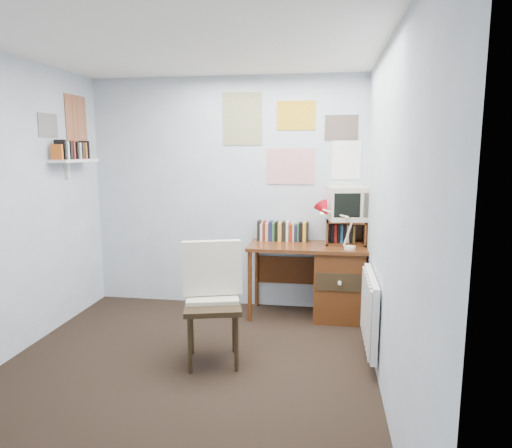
{
  "coord_description": "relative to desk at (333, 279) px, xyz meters",
  "views": [
    {
      "loc": [
        1.07,
        -3.14,
        1.73
      ],
      "look_at": [
        0.45,
        0.91,
        1.06
      ],
      "focal_mm": 32.0,
      "sensor_mm": 36.0,
      "label": 1
    }
  ],
  "objects": [
    {
      "name": "wall_shelf",
      "position": [
        -2.57,
        -0.38,
        1.21
      ],
      "size": [
        0.2,
        0.62,
        0.24
      ],
      "primitive_type": "cube",
      "color": "white",
      "rests_on": "left_wall"
    },
    {
      "name": "desk_lamp",
      "position": [
        0.15,
        -0.15,
        0.56
      ],
      "size": [
        0.35,
        0.32,
        0.41
      ],
      "primitive_type": "cube",
      "rotation": [
        0.0,
        0.0,
        0.31
      ],
      "color": "red",
      "rests_on": "desk"
    },
    {
      "name": "crt_tv",
      "position": [
        0.13,
        0.13,
        0.79
      ],
      "size": [
        0.46,
        0.43,
        0.38
      ],
      "primitive_type": "cube",
      "rotation": [
        0.0,
        0.0,
        0.18
      ],
      "color": "beige",
      "rests_on": "tv_riser"
    },
    {
      "name": "ceiling",
      "position": [
        -1.17,
        -1.48,
        2.09
      ],
      "size": [
        3.0,
        3.5,
        0.02
      ],
      "primitive_type": "cube",
      "color": "white",
      "rests_on": "back_wall"
    },
    {
      "name": "posters_back",
      "position": [
        -0.47,
        0.26,
        1.44
      ],
      "size": [
        1.2,
        0.01,
        0.9
      ],
      "primitive_type": "cube",
      "color": "white",
      "rests_on": "back_wall"
    },
    {
      "name": "ground",
      "position": [
        -1.17,
        -1.48,
        -0.41
      ],
      "size": [
        3.5,
        3.5,
        0.0
      ],
      "primitive_type": "plane",
      "color": "black",
      "rests_on": "ground"
    },
    {
      "name": "back_wall",
      "position": [
        -1.17,
        0.27,
        0.84
      ],
      "size": [
        3.0,
        0.02,
        2.5
      ],
      "primitive_type": "cube",
      "color": "silver",
      "rests_on": "ground"
    },
    {
      "name": "radiator",
      "position": [
        0.29,
        -0.93,
        0.01
      ],
      "size": [
        0.09,
        0.8,
        0.6
      ],
      "primitive_type": "cube",
      "color": "white",
      "rests_on": "right_wall"
    },
    {
      "name": "desk_chair",
      "position": [
        -0.98,
        -1.19,
        0.07
      ],
      "size": [
        0.59,
        0.58,
        0.96
      ],
      "primitive_type": "cube",
      "rotation": [
        0.0,
        0.0,
        0.25
      ],
      "color": "black",
      "rests_on": "ground"
    },
    {
      "name": "posters_left",
      "position": [
        -2.67,
        -0.38,
        1.59
      ],
      "size": [
        0.01,
        0.7,
        0.6
      ],
      "primitive_type": "cube",
      "color": "white",
      "rests_on": "left_wall"
    },
    {
      "name": "desk",
      "position": [
        0.0,
        0.0,
        0.0
      ],
      "size": [
        1.2,
        0.55,
        0.76
      ],
      "color": "#512912",
      "rests_on": "ground"
    },
    {
      "name": "tv_riser",
      "position": [
        0.12,
        0.11,
        0.48
      ],
      "size": [
        0.4,
        0.3,
        0.25
      ],
      "primitive_type": "cube",
      "color": "#512912",
      "rests_on": "desk"
    },
    {
      "name": "book_row",
      "position": [
        -0.51,
        0.18,
        0.46
      ],
      "size": [
        0.6,
        0.14,
        0.22
      ],
      "primitive_type": "cube",
      "color": "#512912",
      "rests_on": "desk"
    },
    {
      "name": "right_wall",
      "position": [
        0.33,
        -1.48,
        0.84
      ],
      "size": [
        0.02,
        3.5,
        2.5
      ],
      "primitive_type": "cube",
      "color": "silver",
      "rests_on": "ground"
    }
  ]
}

